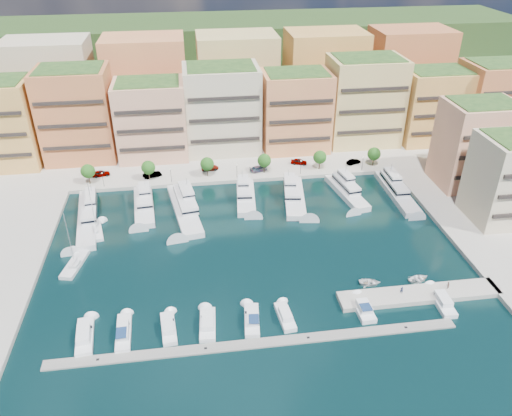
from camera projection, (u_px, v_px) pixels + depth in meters
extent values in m
plane|color=black|center=(252.00, 245.00, 112.53)|extent=(400.00, 400.00, 0.00)
cube|color=#9E998E|center=(227.00, 139.00, 165.31)|extent=(220.00, 64.00, 2.00)
cube|color=#1F3817|center=(217.00, 94.00, 206.17)|extent=(240.00, 40.00, 58.00)
cube|color=gray|center=(258.00, 344.00, 86.64)|extent=(72.00, 2.20, 0.35)
cube|color=#9E998E|center=(419.00, 296.00, 97.40)|extent=(32.00, 5.00, 2.00)
cube|color=#C06A40|center=(78.00, 115.00, 144.37)|extent=(20.00, 16.00, 26.00)
cube|color=black|center=(73.00, 126.00, 137.35)|extent=(18.40, 0.50, 0.90)
cube|color=#23491D|center=(69.00, 69.00, 137.53)|extent=(17.60, 14.08, 0.80)
cube|color=#E9A482|center=(152.00, 121.00, 146.21)|extent=(20.00, 15.00, 22.00)
cube|color=black|center=(150.00, 130.00, 139.61)|extent=(18.40, 0.50, 0.90)
cube|color=#23491D|center=(147.00, 82.00, 140.38)|extent=(17.60, 13.20, 0.80)
cube|color=beige|center=(222.00, 110.00, 149.66)|extent=(22.00, 16.00, 25.00)
cube|color=black|center=(225.00, 120.00, 142.64)|extent=(20.24, 0.50, 0.90)
cube|color=#23491D|center=(221.00, 67.00, 143.07)|extent=(19.36, 14.08, 0.80)
cube|color=#E29654|center=(295.00, 112.00, 151.10)|extent=(20.00, 15.00, 23.00)
cube|color=black|center=(301.00, 121.00, 144.51)|extent=(18.40, 0.50, 0.90)
cube|color=#23491D|center=(297.00, 73.00, 145.02)|extent=(17.60, 13.20, 0.80)
cube|color=#D9C273|center=(364.00, 102.00, 154.67)|extent=(22.00, 16.00, 26.00)
cube|color=black|center=(372.00, 111.00, 147.65)|extent=(20.24, 0.50, 0.90)
cube|color=#23491D|center=(368.00, 58.00, 147.83)|extent=(19.36, 14.08, 0.80)
cube|color=#E2A352|center=(432.00, 107.00, 156.63)|extent=(20.00, 15.00, 22.00)
cube|color=black|center=(444.00, 115.00, 150.03)|extent=(18.40, 0.50, 0.90)
cube|color=#23491D|center=(439.00, 70.00, 150.80)|extent=(17.60, 13.20, 0.80)
cube|color=#C06A40|center=(496.00, 103.00, 156.81)|extent=(22.00, 16.00, 24.00)
cube|color=black|center=(511.00, 112.00, 149.79)|extent=(20.24, 0.50, 0.90)
cube|color=#23491D|center=(506.00, 63.00, 150.47)|extent=(19.36, 14.08, 0.80)
cube|color=#E9A482|center=(475.00, 145.00, 130.85)|extent=(18.00, 14.00, 22.00)
cube|color=black|center=(490.00, 157.00, 124.68)|extent=(16.56, 0.50, 0.90)
cube|color=#23491D|center=(486.00, 103.00, 125.03)|extent=(15.84, 12.32, 0.80)
cube|color=beige|center=(53.00, 87.00, 160.76)|extent=(26.00, 18.00, 30.00)
cube|color=#E29654|center=(147.00, 83.00, 164.36)|extent=(26.00, 18.00, 30.00)
cube|color=#D9C273|center=(237.00, 80.00, 167.95)|extent=(26.00, 18.00, 30.00)
cube|color=#E2A352|center=(324.00, 76.00, 171.54)|extent=(26.00, 18.00, 30.00)
cube|color=#C06A40|center=(407.00, 73.00, 175.13)|extent=(26.00, 18.00, 30.00)
cylinder|color=#473323|center=(89.00, 179.00, 134.98)|extent=(0.24, 0.24, 3.00)
sphere|color=#1F4313|center=(88.00, 171.00, 133.83)|extent=(3.80, 3.80, 3.80)
cylinder|color=#473323|center=(149.00, 175.00, 136.90)|extent=(0.24, 0.24, 3.00)
sphere|color=#1F4313|center=(148.00, 168.00, 135.75)|extent=(3.80, 3.80, 3.80)
cylinder|color=#473323|center=(207.00, 171.00, 138.81)|extent=(0.24, 0.24, 3.00)
sphere|color=#1F4313|center=(207.00, 164.00, 137.66)|extent=(3.80, 3.80, 3.80)
cylinder|color=#473323|center=(264.00, 168.00, 140.73)|extent=(0.24, 0.24, 3.00)
sphere|color=#1F4313|center=(264.00, 161.00, 139.58)|extent=(3.80, 3.80, 3.80)
cylinder|color=#473323|center=(319.00, 164.00, 142.65)|extent=(0.24, 0.24, 3.00)
sphere|color=#1F4313|center=(320.00, 157.00, 141.50)|extent=(3.80, 3.80, 3.80)
cylinder|color=#473323|center=(373.00, 161.00, 144.56)|extent=(0.24, 0.24, 3.00)
sphere|color=#1F4313|center=(374.00, 154.00, 143.41)|extent=(3.80, 3.80, 3.80)
cylinder|color=black|center=(103.00, 180.00, 133.25)|extent=(0.10, 0.10, 4.00)
sphere|color=#FFF2CC|center=(102.00, 173.00, 132.20)|extent=(0.30, 0.30, 0.30)
cylinder|color=black|center=(171.00, 176.00, 135.40)|extent=(0.10, 0.10, 4.00)
sphere|color=#FFF2CC|center=(170.00, 169.00, 134.35)|extent=(0.30, 0.30, 0.30)
cylinder|color=black|center=(237.00, 172.00, 137.56)|extent=(0.10, 0.10, 4.00)
sphere|color=#FFF2CC|center=(237.00, 165.00, 136.51)|extent=(0.30, 0.30, 0.30)
cylinder|color=black|center=(301.00, 168.00, 139.71)|extent=(0.10, 0.10, 4.00)
sphere|color=#FFF2CC|center=(301.00, 161.00, 138.67)|extent=(0.30, 0.30, 0.30)
cylinder|color=black|center=(363.00, 164.00, 141.87)|extent=(0.10, 0.10, 4.00)
sphere|color=#FFF2CC|center=(363.00, 157.00, 140.82)|extent=(0.30, 0.30, 0.30)
cube|color=silver|center=(88.00, 220.00, 121.08)|extent=(7.46, 27.06, 2.30)
cube|color=silver|center=(88.00, 207.00, 122.31)|extent=(5.22, 15.02, 1.80)
cube|color=black|center=(88.00, 207.00, 122.31)|extent=(5.29, 15.09, 0.55)
cube|color=silver|center=(88.00, 197.00, 123.31)|extent=(3.48, 8.27, 1.40)
cylinder|color=#B2B2B7|center=(88.00, 188.00, 123.86)|extent=(0.14, 0.14, 1.80)
cube|color=silver|center=(144.00, 208.00, 125.86)|extent=(6.18, 19.58, 2.30)
cube|color=silver|center=(144.00, 197.00, 126.45)|extent=(4.65, 10.87, 1.80)
cube|color=black|center=(144.00, 197.00, 126.45)|extent=(4.71, 10.94, 0.55)
cube|color=silver|center=(143.00, 189.00, 126.95)|extent=(3.24, 5.99, 1.40)
cylinder|color=#B2B2B7|center=(143.00, 181.00, 127.11)|extent=(0.14, 0.14, 1.80)
cube|color=black|center=(144.00, 209.00, 126.09)|extent=(6.24, 19.64, 0.35)
cube|color=silver|center=(185.00, 211.00, 124.52)|extent=(8.92, 25.73, 2.30)
cube|color=silver|center=(184.00, 199.00, 125.62)|extent=(6.24, 14.37, 1.80)
cube|color=black|center=(184.00, 199.00, 125.62)|extent=(6.31, 14.44, 0.55)
cube|color=silver|center=(183.00, 190.00, 126.52)|extent=(4.16, 7.96, 1.40)
cylinder|color=#B2B2B7|center=(183.00, 181.00, 127.00)|extent=(0.14, 0.14, 1.80)
cube|color=silver|center=(246.00, 199.00, 129.74)|extent=(6.15, 17.81, 2.30)
cube|color=silver|center=(245.00, 189.00, 130.18)|extent=(4.61, 9.91, 1.80)
cube|color=black|center=(245.00, 189.00, 130.18)|extent=(4.67, 9.97, 0.55)
cube|color=silver|center=(244.00, 181.00, 130.55)|extent=(3.21, 5.47, 1.40)
cylinder|color=#B2B2B7|center=(244.00, 174.00, 130.63)|extent=(0.14, 0.14, 1.80)
cube|color=silver|center=(294.00, 199.00, 129.79)|extent=(7.89, 21.36, 2.30)
cube|color=silver|center=(293.00, 188.00, 130.52)|extent=(5.64, 11.94, 1.80)
cube|color=black|center=(293.00, 188.00, 130.52)|extent=(5.71, 12.01, 0.55)
cube|color=silver|center=(292.00, 180.00, 131.12)|extent=(3.81, 6.62, 1.40)
cylinder|color=#B2B2B7|center=(291.00, 172.00, 131.37)|extent=(0.14, 0.14, 1.80)
cube|color=black|center=(294.00, 200.00, 130.02)|extent=(7.95, 21.42, 0.35)
cube|color=silver|center=(347.00, 194.00, 132.16)|extent=(7.24, 19.74, 2.30)
cube|color=silver|center=(345.00, 184.00, 132.76)|extent=(5.09, 11.04, 1.80)
cube|color=black|center=(345.00, 184.00, 132.76)|extent=(5.16, 11.11, 0.55)
cube|color=silver|center=(344.00, 176.00, 133.26)|extent=(3.40, 6.13, 1.40)
cylinder|color=#B2B2B7|center=(343.00, 168.00, 133.43)|extent=(0.14, 0.14, 1.80)
cube|color=silver|center=(397.00, 194.00, 132.06)|extent=(4.75, 23.31, 2.30)
cube|color=silver|center=(395.00, 183.00, 132.99)|extent=(3.81, 12.84, 1.80)
cube|color=black|center=(395.00, 183.00, 132.99)|extent=(3.88, 12.90, 0.55)
cube|color=silver|center=(393.00, 175.00, 133.76)|extent=(2.76, 7.01, 1.40)
cylinder|color=#B2B2B7|center=(392.00, 167.00, 134.13)|extent=(0.14, 0.14, 1.80)
cube|color=white|center=(85.00, 338.00, 87.61)|extent=(3.74, 9.33, 1.40)
cube|color=white|center=(83.00, 334.00, 86.56)|extent=(2.64, 4.56, 1.10)
cube|color=black|center=(85.00, 328.00, 88.24)|extent=(2.04, 0.31, 0.55)
cube|color=white|center=(124.00, 334.00, 88.41)|extent=(2.90, 9.27, 1.40)
cube|color=white|center=(123.00, 330.00, 87.36)|extent=(2.15, 4.48, 1.10)
cube|color=black|center=(124.00, 324.00, 89.05)|extent=(1.82, 0.17, 0.55)
cube|color=navy|center=(122.00, 333.00, 86.04)|extent=(1.88, 2.82, 0.12)
cube|color=white|center=(169.00, 329.00, 89.36)|extent=(3.19, 8.09, 1.40)
cube|color=white|center=(168.00, 326.00, 88.36)|extent=(2.27, 3.95, 1.10)
cube|color=black|center=(168.00, 320.00, 89.83)|extent=(1.78, 0.26, 0.55)
cube|color=white|center=(208.00, 325.00, 90.19)|extent=(3.32, 8.30, 1.40)
cube|color=white|center=(207.00, 322.00, 89.18)|extent=(2.43, 4.04, 1.10)
cube|color=black|center=(207.00, 316.00, 90.69)|extent=(2.02, 0.23, 0.55)
cube|color=white|center=(252.00, 321.00, 91.16)|extent=(3.49, 8.48, 1.40)
cube|color=white|center=(252.00, 317.00, 90.14)|extent=(2.46, 4.16, 1.10)
cube|color=black|center=(251.00, 312.00, 91.68)|extent=(1.89, 0.30, 0.55)
cube|color=navy|center=(253.00, 319.00, 88.92)|extent=(2.09, 2.66, 0.12)
cube|color=white|center=(285.00, 318.00, 91.90)|extent=(3.04, 7.57, 1.40)
cube|color=white|center=(286.00, 314.00, 90.92)|extent=(2.17, 3.70, 1.10)
cube|color=black|center=(284.00, 309.00, 92.31)|extent=(1.72, 0.25, 0.55)
cube|color=white|center=(363.00, 310.00, 93.68)|extent=(3.04, 7.20, 1.40)
cube|color=white|center=(364.00, 306.00, 92.72)|extent=(2.31, 3.48, 1.10)
cube|color=black|center=(362.00, 302.00, 94.05)|extent=(2.04, 0.16, 0.55)
cube|color=navy|center=(366.00, 307.00, 91.62)|extent=(2.04, 2.19, 0.12)
cube|color=white|center=(441.00, 302.00, 95.55)|extent=(3.00, 8.83, 1.40)
cube|color=white|center=(443.00, 299.00, 94.51)|extent=(2.24, 4.27, 1.10)
cube|color=black|center=(439.00, 294.00, 96.13)|extent=(1.92, 0.17, 0.55)
cube|color=silver|center=(96.00, 232.00, 116.68)|extent=(4.45, 8.84, 1.20)
cube|color=silver|center=(95.00, 231.00, 115.50)|extent=(2.04, 2.41, 0.60)
cylinder|color=#B2B2B7|center=(92.00, 207.00, 113.66)|extent=(0.14, 0.14, 12.00)
cylinder|color=#B2B2B7|center=(94.00, 229.00, 114.78)|extent=(0.92, 3.74, 0.10)
cube|color=silver|center=(75.00, 265.00, 105.72)|extent=(4.99, 10.17, 1.20)
cube|color=silver|center=(74.00, 264.00, 104.43)|extent=(2.20, 2.77, 0.60)
cylinder|color=#B2B2B7|center=(70.00, 238.00, 102.76)|extent=(0.14, 0.14, 12.00)
cylinder|color=#B2B2B7|center=(72.00, 263.00, 103.65)|extent=(1.12, 4.31, 0.10)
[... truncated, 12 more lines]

